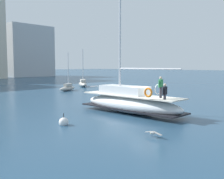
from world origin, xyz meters
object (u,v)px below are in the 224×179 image
Objects in this scene: moored_cutter_left at (68,88)px; main_sailboat at (130,102)px; mooring_buoy at (64,122)px; moored_catamaran at (83,83)px; seagull at (153,133)px.

main_sailboat is at bearing -115.79° from moored_cutter_left.
main_sailboat is 6.46m from mooring_buoy.
main_sailboat is at bearing -125.08° from moored_catamaran.
moored_catamaran is at bearing 30.67° from moored_cutter_left.
moored_catamaran is at bearing 53.21° from seagull.
moored_catamaran reaches higher than mooring_buoy.
moored_catamaran is at bearing 44.91° from mooring_buoy.
moored_cutter_left is 5.49× the size of seagull.
moored_catamaran reaches higher than moored_cutter_left.
main_sailboat is 2.06× the size of moored_cutter_left.
seagull is at bearing -120.37° from moored_cutter_left.
moored_catamaran is 8.22m from moored_cutter_left.
mooring_buoy is (-22.56, -22.49, -0.38)m from moored_catamaran.
seagull is at bearing -78.11° from mooring_buoy.
moored_cutter_left is 28.16m from seagull.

